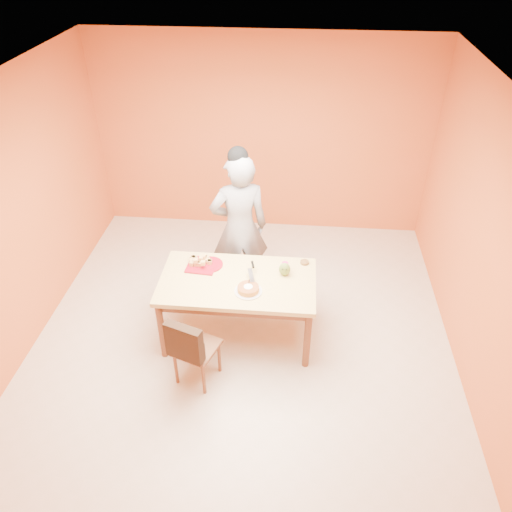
# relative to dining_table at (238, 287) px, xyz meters

# --- Properties ---
(floor) EXTENTS (5.00, 5.00, 0.00)m
(floor) POSITION_rel_dining_table_xyz_m (0.05, -0.15, -0.67)
(floor) COLOR beige
(floor) RESTS_ON ground
(ceiling) EXTENTS (5.00, 5.00, 0.00)m
(ceiling) POSITION_rel_dining_table_xyz_m (0.05, -0.15, 2.03)
(ceiling) COLOR silver
(ceiling) RESTS_ON wall_back
(wall_back) EXTENTS (4.50, 0.00, 4.50)m
(wall_back) POSITION_rel_dining_table_xyz_m (0.05, 2.35, 0.68)
(wall_back) COLOR #D46230
(wall_back) RESTS_ON floor
(wall_left) EXTENTS (0.00, 5.00, 5.00)m
(wall_left) POSITION_rel_dining_table_xyz_m (-2.20, -0.15, 0.68)
(wall_left) COLOR #D46230
(wall_left) RESTS_ON floor
(wall_right) EXTENTS (0.00, 5.00, 5.00)m
(wall_right) POSITION_rel_dining_table_xyz_m (2.30, -0.15, 0.68)
(wall_right) COLOR #D46230
(wall_right) RESTS_ON floor
(dining_table) EXTENTS (1.60, 0.90, 0.76)m
(dining_table) POSITION_rel_dining_table_xyz_m (0.00, 0.00, 0.00)
(dining_table) COLOR #DDC974
(dining_table) RESTS_ON floor
(dining_chair) EXTENTS (0.50, 0.56, 0.84)m
(dining_chair) POSITION_rel_dining_table_xyz_m (-0.33, -0.66, -0.23)
(dining_chair) COLOR brown
(dining_chair) RESTS_ON floor
(pastry_pile) EXTENTS (0.27, 0.27, 0.09)m
(pastry_pile) POSITION_rel_dining_table_xyz_m (-0.41, 0.20, 0.16)
(pastry_pile) COLOR #E0AA5F
(pastry_pile) RESTS_ON pastry_platter
(person) EXTENTS (0.75, 0.60, 1.81)m
(person) POSITION_rel_dining_table_xyz_m (-0.07, 0.76, 0.24)
(person) COLOR gray
(person) RESTS_ON floor
(pastry_platter) EXTENTS (0.33, 0.33, 0.02)m
(pastry_platter) POSITION_rel_dining_table_xyz_m (-0.41, 0.20, 0.10)
(pastry_platter) COLOR maroon
(pastry_platter) RESTS_ON dining_table
(red_dinner_plate) EXTENTS (0.33, 0.33, 0.02)m
(red_dinner_plate) POSITION_rel_dining_table_xyz_m (-0.32, 0.22, 0.10)
(red_dinner_plate) COLOR maroon
(red_dinner_plate) RESTS_ON dining_table
(white_cake_plate) EXTENTS (0.33, 0.33, 0.01)m
(white_cake_plate) POSITION_rel_dining_table_xyz_m (0.13, -0.18, 0.10)
(white_cake_plate) COLOR silver
(white_cake_plate) RESTS_ON dining_table
(sponge_cake) EXTENTS (0.25, 0.25, 0.05)m
(sponge_cake) POSITION_rel_dining_table_xyz_m (0.13, -0.18, 0.13)
(sponge_cake) COLOR gold
(sponge_cake) RESTS_ON white_cake_plate
(cake_server) EXTENTS (0.10, 0.24, 0.01)m
(cake_server) POSITION_rel_dining_table_xyz_m (0.14, 0.00, 0.16)
(cake_server) COLOR silver
(cake_server) RESTS_ON sponge_cake
(egg_ornament) EXTENTS (0.12, 0.10, 0.15)m
(egg_ornament) POSITION_rel_dining_table_xyz_m (0.48, 0.13, 0.17)
(egg_ornament) COLOR olive
(egg_ornament) RESTS_ON dining_table
(magenta_glass) EXTENTS (0.08, 0.08, 0.10)m
(magenta_glass) POSITION_rel_dining_table_xyz_m (0.48, 0.21, 0.14)
(magenta_glass) COLOR #D41F6F
(magenta_glass) RESTS_ON dining_table
(checker_tin) EXTENTS (0.12, 0.12, 0.03)m
(checker_tin) POSITION_rel_dining_table_xyz_m (0.68, 0.35, 0.11)
(checker_tin) COLOR #371C0F
(checker_tin) RESTS_ON dining_table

